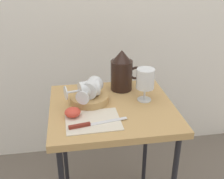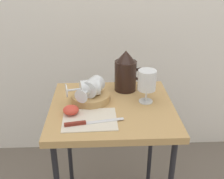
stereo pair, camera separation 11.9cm
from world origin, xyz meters
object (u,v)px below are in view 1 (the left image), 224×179
Objects in this scene: pitcher at (122,74)px; apple_half_left at (73,112)px; table at (112,119)px; wine_glass_upright at (145,80)px; wine_glass_tipped_near at (92,88)px; wine_glass_tipped_far at (88,89)px; knife at (90,124)px; basket_tray at (89,99)px.

pitcher reaches higher than apple_half_left.
wine_glass_upright is (0.16, 0.03, 0.17)m from table.
wine_glass_tipped_near is 0.15m from apple_half_left.
wine_glass_tipped_far is at bearing 178.45° from wine_glass_upright.
knife is (-0.11, -0.15, 0.08)m from table.
table is at bearing 21.46° from apple_half_left.
wine_glass_upright is at bearing -3.32° from wine_glass_tipped_near.
basket_tray is 0.06m from wine_glass_tipped_near.
wine_glass_upright is 0.64× the size of knife.
wine_glass_tipped_near is 1.05× the size of wine_glass_tipped_far.
pitcher reaches higher than wine_glass_tipped_near.
pitcher is 0.35m from apple_half_left.
wine_glass_tipped_near is (0.01, -0.01, 0.06)m from basket_tray.
wine_glass_upright is 0.35m from apple_half_left.
wine_glass_upright is 0.26m from wine_glass_tipped_far.
wine_glass_upright reaches higher than basket_tray.
apple_half_left is 0.28× the size of knife.
table is at bearing -114.51° from pitcher.
wine_glass_tipped_near is (-0.08, 0.04, 0.14)m from table.
wine_glass_tipped_near is 2.54× the size of apple_half_left.
apple_half_left reaches higher than knife.
pitcher is at bearing 33.47° from basket_tray.
basket_tray is at bearing -146.53° from pitcher.
apple_half_left is at bearing -128.52° from wine_glass_tipped_near.
table is at bearing 52.95° from knife.
knife is (-0.27, -0.18, -0.09)m from wine_glass_upright.
basket_tray is 0.14m from apple_half_left.
wine_glass_upright is 0.96× the size of wine_glass_tipped_far.
knife is at bearing -92.88° from wine_glass_tipped_far.
basket_tray is 0.06m from wine_glass_tipped_far.
apple_half_left is at bearing -158.54° from table.
pitcher is 3.06× the size of apple_half_left.
wine_glass_tipped_far is (-0.26, 0.01, -0.03)m from wine_glass_upright.
apple_half_left is (-0.25, -0.23, -0.06)m from pitcher.
pitcher reaches higher than wine_glass_tipped_far.
wine_glass_tipped_near reaches higher than basket_tray.
wine_glass_upright is at bearing 11.11° from table.
knife is (-0.19, -0.31, -0.07)m from pitcher.
wine_glass_upright reaches higher than wine_glass_tipped_far.
basket_tray is 0.27m from wine_glass_upright.
knife is (-0.02, -0.20, -0.01)m from basket_tray.
wine_glass_upright is at bearing -1.55° from wine_glass_tipped_far.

